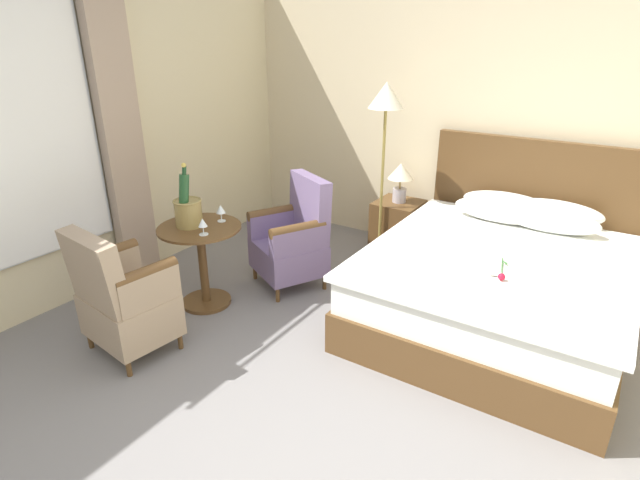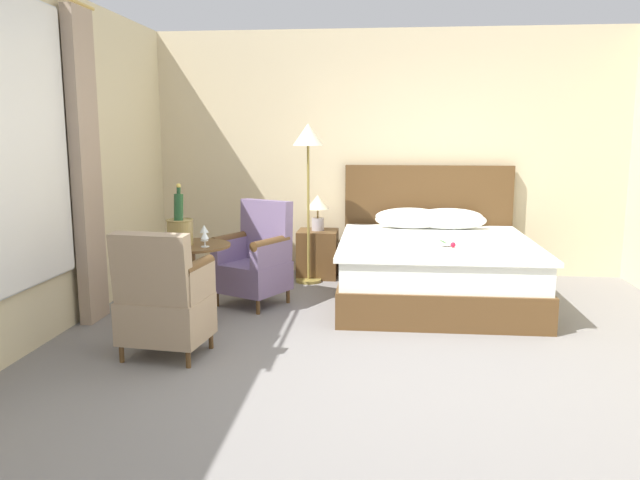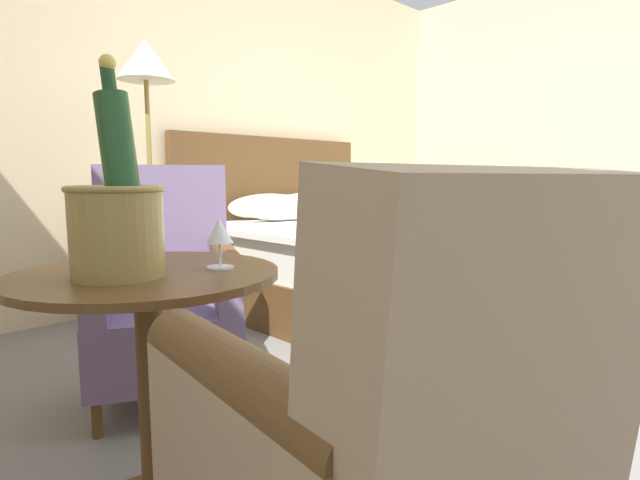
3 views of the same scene
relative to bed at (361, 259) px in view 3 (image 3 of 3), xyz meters
name	(u,v)px [view 3 (image 3 of 3)]	position (x,y,z in m)	size (l,w,h in m)	color
wall_headboard_side	(214,119)	(-0.46, 1.13, 1.03)	(5.39, 0.12, 2.75)	beige
bed	(361,259)	(0.00, 0.00, 0.00)	(1.87, 2.19, 1.25)	brown
nightstand	(148,279)	(-1.23, 0.77, -0.08)	(0.46, 0.44, 0.53)	brown
bedside_lamp	(144,197)	(-1.23, 0.77, 0.45)	(0.25, 0.25, 0.40)	#B2AAB1
floor_lamp_brass	(147,90)	(-1.30, 0.51, 1.08)	(0.32, 0.32, 1.71)	olive
side_table_round	(151,374)	(-2.10, -1.11, 0.07)	(0.66, 0.66, 0.69)	brown
champagne_bucket	(117,217)	(-2.18, -1.14, 0.49)	(0.22, 0.22, 0.51)	olive
wine_glass_near_bucket	(219,234)	(-1.95, -1.21, 0.44)	(0.07, 0.07, 0.13)	white
wine_glass_near_edge	(137,225)	(-2.04, -0.92, 0.44)	(0.08, 0.08, 0.14)	white
armchair_by_window	(165,298)	(-1.70, -0.40, 0.08)	(0.75, 0.75, 0.98)	brown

